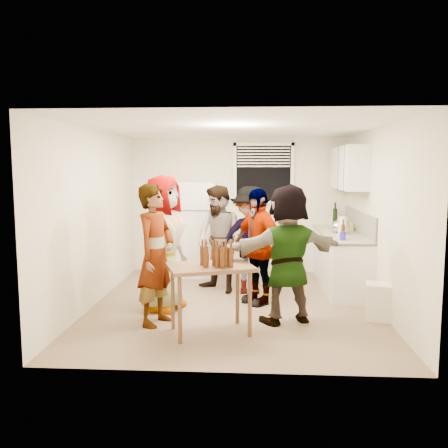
# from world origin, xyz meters

# --- Properties ---
(room) EXTENTS (4.00, 4.50, 2.50)m
(room) POSITION_xyz_m (0.00, 0.00, 0.00)
(room) COLOR white
(room) RESTS_ON ground
(window) EXTENTS (1.12, 0.10, 1.06)m
(window) POSITION_xyz_m (0.45, 2.21, 1.85)
(window) COLOR white
(window) RESTS_ON room
(refrigerator) EXTENTS (0.70, 0.70, 1.70)m
(refrigerator) POSITION_xyz_m (-0.75, 1.88, 0.85)
(refrigerator) COLOR white
(refrigerator) RESTS_ON ground
(counter_lower) EXTENTS (0.60, 2.20, 0.86)m
(counter_lower) POSITION_xyz_m (1.70, 1.15, 0.43)
(counter_lower) COLOR white
(counter_lower) RESTS_ON ground
(countertop) EXTENTS (0.64, 2.22, 0.04)m
(countertop) POSITION_xyz_m (1.70, 1.15, 0.88)
(countertop) COLOR #BAAF98
(countertop) RESTS_ON counter_lower
(backsplash) EXTENTS (0.03, 2.20, 0.36)m
(backsplash) POSITION_xyz_m (1.99, 1.15, 1.08)
(backsplash) COLOR #B0ADA1
(backsplash) RESTS_ON countertop
(upper_cabinets) EXTENTS (0.34, 1.60, 0.70)m
(upper_cabinets) POSITION_xyz_m (1.83, 1.35, 1.95)
(upper_cabinets) COLOR white
(upper_cabinets) RESTS_ON room
(kettle) EXTENTS (0.28, 0.24, 0.22)m
(kettle) POSITION_xyz_m (1.65, 1.14, 0.90)
(kettle) COLOR silver
(kettle) RESTS_ON countertop
(paper_towel) EXTENTS (0.13, 0.13, 0.28)m
(paper_towel) POSITION_xyz_m (1.68, 0.95, 0.90)
(paper_towel) COLOR white
(paper_towel) RESTS_ON countertop
(wine_bottle) EXTENTS (0.08, 0.08, 0.32)m
(wine_bottle) POSITION_xyz_m (1.75, 2.06, 0.90)
(wine_bottle) COLOR black
(wine_bottle) RESTS_ON countertop
(beer_bottle_counter) EXTENTS (0.06, 0.06, 0.22)m
(beer_bottle_counter) POSITION_xyz_m (1.60, 0.47, 0.90)
(beer_bottle_counter) COLOR #47230C
(beer_bottle_counter) RESTS_ON countertop
(blue_cup) EXTENTS (0.09, 0.09, 0.12)m
(blue_cup) POSITION_xyz_m (1.58, 0.36, 0.90)
(blue_cup) COLOR #2E22B3
(blue_cup) RESTS_ON countertop
(picture_frame) EXTENTS (0.02, 0.16, 0.13)m
(picture_frame) POSITION_xyz_m (1.92, 1.41, 0.97)
(picture_frame) COLOR gold
(picture_frame) RESTS_ON countertop
(trash_bin) EXTENTS (0.38, 0.38, 0.47)m
(trash_bin) POSITION_xyz_m (1.89, -0.53, 0.25)
(trash_bin) COLOR white
(trash_bin) RESTS_ON ground
(serving_table) EXTENTS (1.13, 0.92, 0.82)m
(serving_table) POSITION_xyz_m (-0.24, -1.16, 0.00)
(serving_table) COLOR brown
(serving_table) RESTS_ON ground
(beer_bottle_table) EXTENTS (0.06, 0.06, 0.24)m
(beer_bottle_table) POSITION_xyz_m (-0.28, -1.28, 0.82)
(beer_bottle_table) COLOR #47230C
(beer_bottle_table) RESTS_ON serving_table
(red_cup) EXTENTS (0.09, 0.09, 0.12)m
(red_cup) POSITION_xyz_m (-0.31, -1.03, 0.82)
(red_cup) COLOR maroon
(red_cup) RESTS_ON serving_table
(guest_grey) EXTENTS (2.05, 1.44, 0.59)m
(guest_grey) POSITION_xyz_m (-0.97, -0.23, 0.00)
(guest_grey) COLOR gray
(guest_grey) RESTS_ON ground
(guest_stripe) EXTENTS (1.88, 1.20, 0.42)m
(guest_stripe) POSITION_xyz_m (-0.95, -0.86, 0.00)
(guest_stripe) COLOR #141933
(guest_stripe) RESTS_ON ground
(guest_back_left) EXTENTS (1.69, 1.83, 0.64)m
(guest_back_left) POSITION_xyz_m (-0.26, 0.74, 0.00)
(guest_back_left) COLOR #503625
(guest_back_left) RESTS_ON ground
(guest_back_right) EXTENTS (1.12, 1.69, 0.62)m
(guest_back_right) POSITION_xyz_m (0.22, 0.69, 0.00)
(guest_back_right) COLOR #3B3B3F
(guest_back_right) RESTS_ON ground
(guest_black) EXTENTS (1.91, 1.82, 0.41)m
(guest_black) POSITION_xyz_m (0.33, 0.13, 0.00)
(guest_black) COLOR black
(guest_black) RESTS_ON ground
(guest_orange) EXTENTS (2.17, 2.24, 0.52)m
(guest_orange) POSITION_xyz_m (0.69, -0.69, 0.00)
(guest_orange) COLOR #C68842
(guest_orange) RESTS_ON ground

